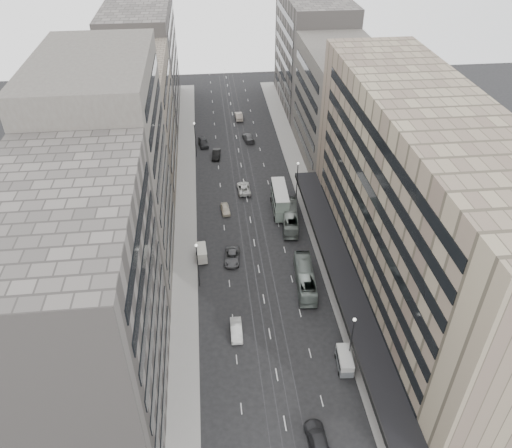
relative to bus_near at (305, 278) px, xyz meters
name	(u,v)px	position (x,y,z in m)	size (l,w,h in m)	color
ground	(271,339)	(-6.77, -10.34, -1.52)	(220.00, 220.00, 0.00)	black
sidewalk_right	(305,192)	(5.23, 27.16, -1.45)	(4.00, 125.00, 0.15)	gray
sidewalk_left	(186,199)	(-18.77, 27.16, -1.45)	(4.00, 125.00, 0.15)	gray
department_store	(418,210)	(14.68, -2.34, 13.42)	(19.20, 60.00, 30.00)	gray
building_right_mid	(340,106)	(14.73, 41.66, 10.48)	(15.00, 28.00, 24.00)	#4D4943
building_right_far	(312,53)	(14.73, 71.66, 12.48)	(15.00, 32.00, 28.00)	#67615D
building_left_a	(81,318)	(-28.27, -18.34, 13.48)	(15.00, 28.00, 30.00)	#67615D
building_left_b	(111,174)	(-28.27, 8.66, 15.48)	(15.00, 26.00, 34.00)	#4D4943
building_left_c	(132,125)	(-28.27, 35.66, 10.98)	(15.00, 28.00, 25.00)	#6D6355
building_left_d	(144,63)	(-28.27, 68.66, 12.48)	(15.00, 38.00, 28.00)	#67615D
lamp_right_near	(352,335)	(2.93, -15.34, 3.68)	(0.44, 0.44, 8.32)	#262628
lamp_right_far	(297,177)	(2.93, 24.66, 3.68)	(0.44, 0.44, 8.32)	#262628
lamp_left_near	(197,260)	(-16.47, 1.66, 3.68)	(0.44, 0.44, 8.32)	#262628
lamp_left_far	(195,136)	(-16.47, 44.66, 3.68)	(0.44, 0.44, 8.32)	#262628
bus_near	(305,278)	(0.00, 0.00, 0.00)	(2.56, 10.95, 3.05)	gray
bus_far	(290,217)	(0.36, 16.52, -0.02)	(2.53, 10.82, 3.01)	gray
double_decker	(280,199)	(-0.94, 20.92, 1.14)	(3.05, 9.12, 4.94)	gray
vw_microbus	(345,360)	(2.22, -16.02, -0.26)	(2.20, 4.33, 2.27)	slate
panel_van	(202,253)	(-15.97, 8.23, -0.24)	(2.01, 3.79, 2.33)	beige
sedan_1	(236,330)	(-11.46, -8.82, -0.78)	(1.59, 4.55, 1.50)	beige
sedan_2	(232,257)	(-10.95, 7.31, -0.80)	(2.42, 5.25, 1.46)	#4F4F51
sedan_3	(318,439)	(-3.49, -26.20, -0.72)	(2.24, 5.52, 1.60)	#242527
sedan_4	(225,209)	(-11.24, 21.66, -0.84)	(1.62, 4.02, 1.37)	beige
sedan_5	(216,154)	(-12.01, 43.86, -0.73)	(1.68, 4.82, 1.59)	black
sedan_6	(244,188)	(-7.11, 28.76, -0.77)	(2.49, 5.40, 1.50)	silver
sedan_7	(248,138)	(-4.01, 51.49, -0.77)	(2.11, 5.20, 1.51)	#4D4D4F
sedan_8	(203,142)	(-14.82, 50.00, -0.68)	(2.00, 4.98, 1.70)	black
sedan_9	(239,116)	(-5.30, 64.10, -0.68)	(1.78, 5.10, 1.68)	#A49688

